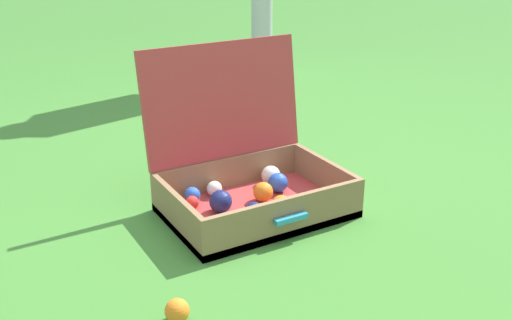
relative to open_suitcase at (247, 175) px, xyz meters
name	(u,v)px	position (x,y,z in m)	size (l,w,h in m)	color
ground_plane	(257,211)	(0.01, -0.05, -0.12)	(16.00, 16.00, 0.00)	#3D7A2D
open_suitcase	(247,175)	(0.00, 0.00, 0.00)	(0.57, 0.48, 0.52)	#B23838
stray_ball_on_grass	(177,311)	(-0.45, -0.46, -0.09)	(0.06, 0.06, 0.06)	orange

